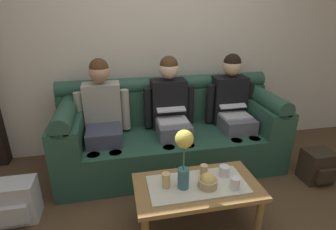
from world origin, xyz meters
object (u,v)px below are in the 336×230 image
Objects in this scene: snack_bowl at (208,182)px; cup_far_left at (224,171)px; cup_near_right at (166,180)px; backpack_left at (18,202)px; flower_vase at (184,153)px; cup_far_center at (204,170)px; person_left at (103,115)px; coffee_table at (197,190)px; person_middle at (171,110)px; person_right at (232,105)px; couch at (170,134)px; cup_near_left at (235,183)px; backpack_right at (317,166)px.

snack_bowl reaches higher than cup_far_left.
cup_near_right reaches higher than backpack_left.
cup_far_center is at bearing 31.29° from flower_vase.
coffee_table is at bearing -54.17° from person_left.
cup_far_left is at bearing -75.01° from person_middle.
person_right is at bearing -0.02° from person_left.
flower_vase is 4.07× the size of cup_near_right.
couch is 28.06× the size of cup_far_left.
coffee_table is 11.06× the size of cup_far_center.
person_left is at bearing -179.71° from couch.
person_left is 1.48m from cup_near_left.
person_right is at bearing 45.45° from cup_near_right.
flower_vase is (0.59, -1.01, 0.05)m from person_left.
backpack_right is at bearing 13.37° from flower_vase.
couch reaches higher than backpack_right.
cup_far_center is 1.57m from backpack_left.
person_middle is at bearing 93.65° from snack_bowl.
coffee_table is 0.38m from flower_vase.
person_middle is at bearing 103.27° from cup_near_left.
backpack_right is at bearing 13.78° from coffee_table.
person_middle reaches higher than coffee_table.
person_middle is at bearing 104.99° from cup_far_left.
person_middle is at bearing -179.98° from person_right.
snack_bowl is 0.41× the size of backpack_left.
backpack_left is at bearing 164.25° from cup_near_left.
cup_far_center is 0.24× the size of backpack_left.
person_left is 2.28m from backpack_right.
person_left is at bearing 132.35° from cup_far_center.
cup_far_left is (0.25, 0.06, 0.10)m from coffee_table.
person_left is 8.22× the size of snack_bowl.
couch is at bearing 95.72° from cup_far_center.
cup_far_center is at bearing 127.93° from cup_near_left.
cup_near_left is 0.79× the size of cup_near_right.
coffee_table is 11.49× the size of cup_far_left.
person_middle is 13.14× the size of cup_near_left.
cup_far_center is at bearing -47.65° from person_left.
snack_bowl is at bearing -98.20° from cup_far_center.
cup_far_center is at bearing -84.28° from couch.
flower_vase is (-0.12, -1.01, 0.05)m from person_middle.
cup_near_right is at bearing -174.19° from cup_far_left.
snack_bowl is (0.07, -1.04, 0.09)m from couch.
cup_far_center is (-0.17, 0.22, -0.00)m from cup_near_left.
person_left is 3.65× the size of backpack_right.
person_middle is 1.06m from snack_bowl.
coffee_table is at bearing -129.23° from cup_far_center.
coffee_table is at bearing 8.44° from flower_vase.
couch is 0.99m from coffee_table.
flower_vase is (-0.12, -0.02, 0.36)m from coffee_table.
person_middle is 2.55× the size of flower_vase.
couch is at bearing 23.46° from backpack_left.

